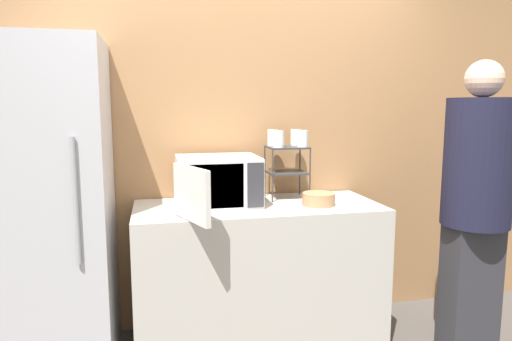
# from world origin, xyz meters

# --- Properties ---
(wall_back) EXTENTS (8.00, 0.06, 2.60)m
(wall_back) POSITION_xyz_m (0.00, 0.71, 1.30)
(wall_back) COLOR #9E7047
(wall_back) RESTS_ON ground_plane
(counter) EXTENTS (1.55, 0.67, 0.92)m
(counter) POSITION_xyz_m (0.00, 0.34, 0.46)
(counter) COLOR #B7B2A8
(counter) RESTS_ON ground_plane
(microwave) EXTENTS (0.54, 0.80, 0.31)m
(microwave) POSITION_xyz_m (-0.26, 0.38, 1.08)
(microwave) COLOR silver
(microwave) RESTS_ON counter
(dish_rack) EXTENTS (0.27, 0.23, 0.35)m
(dish_rack) POSITION_xyz_m (0.24, 0.50, 1.18)
(dish_rack) COLOR #333333
(dish_rack) RESTS_ON counter
(glass_front_left) EXTENTS (0.07, 0.07, 0.11)m
(glass_front_left) POSITION_xyz_m (0.16, 0.43, 1.33)
(glass_front_left) COLOR silver
(glass_front_left) RESTS_ON dish_rack
(glass_back_right) EXTENTS (0.07, 0.07, 0.11)m
(glass_back_right) POSITION_xyz_m (0.32, 0.57, 1.33)
(glass_back_right) COLOR silver
(glass_back_right) RESTS_ON dish_rack
(glass_front_right) EXTENTS (0.07, 0.07, 0.11)m
(glass_front_right) POSITION_xyz_m (0.32, 0.43, 1.33)
(glass_front_right) COLOR silver
(glass_front_right) RESTS_ON dish_rack
(glass_back_left) EXTENTS (0.07, 0.07, 0.11)m
(glass_back_left) POSITION_xyz_m (0.15, 0.56, 1.33)
(glass_back_left) COLOR silver
(glass_back_left) RESTS_ON dish_rack
(bowl) EXTENTS (0.21, 0.21, 0.08)m
(bowl) POSITION_xyz_m (0.37, 0.24, 0.96)
(bowl) COLOR #AD7F56
(bowl) RESTS_ON counter
(person) EXTENTS (0.40, 0.40, 1.81)m
(person) POSITION_xyz_m (1.24, -0.10, 1.01)
(person) COLOR #2D2D33
(person) RESTS_ON ground_plane
(refrigerator) EXTENTS (0.69, 0.66, 1.92)m
(refrigerator) POSITION_xyz_m (-1.24, 0.35, 0.96)
(refrigerator) COLOR #B7B7BC
(refrigerator) RESTS_ON ground_plane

